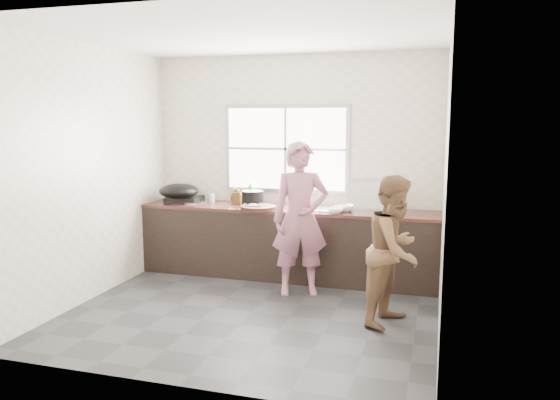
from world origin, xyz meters
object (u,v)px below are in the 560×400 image
(bowl_crabs, at_px, (344,209))
(bottle_brown_tall, at_px, (237,196))
(woman, at_px, (300,224))
(wok, at_px, (179,191))
(dish_rack, at_px, (368,196))
(bowl_mince, at_px, (253,206))
(bottle_green, at_px, (250,192))
(bowl_held, at_px, (336,210))
(glass_jar, at_px, (212,198))
(black_pot, at_px, (253,198))
(burner, at_px, (185,199))
(pot_lid_left, at_px, (199,201))
(person_side, at_px, (395,250))
(bottle_brown_short, at_px, (236,196))
(cutting_board, at_px, (259,207))
(pot_lid_right, at_px, (194,202))
(plate_food, at_px, (247,202))

(bowl_crabs, height_order, bottle_brown_tall, bottle_brown_tall)
(woman, distance_m, wok, 1.82)
(dish_rack, bearing_deg, wok, -175.59)
(dish_rack, bearing_deg, bowl_crabs, -143.57)
(bowl_mince, xyz_separation_m, wok, (-1.04, 0.14, 0.13))
(bowl_mince, relative_size, bottle_brown_tall, 1.10)
(woman, relative_size, bottle_green, 5.42)
(bowl_held, bearing_deg, woman, -131.22)
(glass_jar, bearing_deg, black_pot, -17.56)
(bowl_held, bearing_deg, burner, 171.08)
(bowl_mince, distance_m, pot_lid_left, 0.91)
(black_pot, relative_size, pot_lid_left, 1.01)
(person_side, relative_size, bottle_brown_short, 7.72)
(cutting_board, xyz_separation_m, pot_lid_left, (-0.93, 0.33, -0.01))
(cutting_board, distance_m, glass_jar, 0.86)
(bowl_mince, relative_size, pot_lid_left, 0.87)
(person_side, height_order, dish_rack, person_side)
(burner, bearing_deg, woman, -21.70)
(bowl_held, relative_size, dish_rack, 0.49)
(bottle_brown_tall, height_order, glass_jar, bottle_brown_tall)
(bottle_green, xyz_separation_m, pot_lid_right, (-0.70, -0.20, -0.14))
(bowl_crabs, bearing_deg, pot_lid_left, 174.38)
(woman, relative_size, wok, 3.18)
(plate_food, bearing_deg, woman, -41.28)
(black_pot, bearing_deg, dish_rack, 5.35)
(woman, bearing_deg, cutting_board, 128.07)
(bowl_crabs, xyz_separation_m, dish_rack, (0.25, 0.18, 0.14))
(glass_jar, height_order, burner, glass_jar)
(bottle_brown_tall, xyz_separation_m, glass_jar, (-0.39, 0.09, -0.05))
(bowl_crabs, xyz_separation_m, black_pot, (-1.14, 0.05, 0.07))
(glass_jar, bearing_deg, bottle_brown_tall, -12.92)
(person_side, distance_m, bottle_brown_short, 2.49)
(bottle_brown_short, bearing_deg, cutting_board, -40.91)
(cutting_board, height_order, bowl_crabs, bowl_crabs)
(burner, height_order, pot_lid_right, burner)
(cutting_board, xyz_separation_m, bottle_brown_short, (-0.42, 0.37, 0.07))
(cutting_board, bearing_deg, bottle_brown_short, 139.09)
(person_side, bearing_deg, pot_lid_right, 85.81)
(black_pot, relative_size, bottle_brown_tall, 1.28)
(glass_jar, xyz_separation_m, pot_lid_right, (-0.18, -0.17, -0.04))
(bottle_brown_short, distance_m, pot_lid_right, 0.55)
(bowl_mince, xyz_separation_m, bottle_brown_tall, (-0.30, 0.29, 0.07))
(bottle_brown_tall, distance_m, dish_rack, 1.63)
(bowl_mince, xyz_separation_m, plate_food, (-0.23, 0.42, -0.02))
(black_pot, xyz_separation_m, wok, (-0.98, -0.03, 0.06))
(cutting_board, bearing_deg, pot_lid_left, 160.46)
(bottle_green, xyz_separation_m, glass_jar, (-0.52, -0.03, -0.09))
(woman, height_order, person_side, woman)
(glass_jar, bearing_deg, bowl_held, -13.04)
(bottle_green, height_order, glass_jar, bottle_green)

